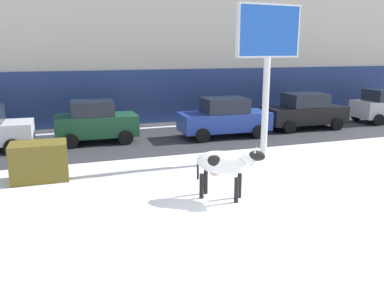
# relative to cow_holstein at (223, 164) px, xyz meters

# --- Properties ---
(ground_plane) EXTENTS (120.00, 120.00, 0.00)m
(ground_plane) POSITION_rel_cow_holstein_xyz_m (-0.35, -0.53, -1.00)
(ground_plane) COLOR white
(road_strip) EXTENTS (60.00, 5.60, 0.01)m
(road_strip) POSITION_rel_cow_holstein_xyz_m (-0.35, 7.63, -1.00)
(road_strip) COLOR #333338
(road_strip) RESTS_ON ground
(building_facade) EXTENTS (44.00, 6.10, 13.00)m
(building_facade) POSITION_rel_cow_holstein_xyz_m (-0.35, 13.91, 5.48)
(building_facade) COLOR beige
(building_facade) RESTS_ON ground
(cow_holstein) EXTENTS (1.75, 1.49, 1.54)m
(cow_holstein) POSITION_rel_cow_holstein_xyz_m (0.00, 0.00, 0.00)
(cow_holstein) COLOR silver
(cow_holstein) RESTS_ON ground
(billboard) EXTENTS (2.53, 0.41, 5.56)m
(billboard) POSITION_rel_cow_holstein_xyz_m (3.04, 3.22, 3.31)
(billboard) COLOR silver
(billboard) RESTS_ON ground
(car_darkgreen_hatchback) EXTENTS (3.54, 1.98, 1.86)m
(car_darkgreen_hatchback) POSITION_rel_cow_holstein_xyz_m (-2.63, 8.05, -0.07)
(car_darkgreen_hatchback) COLOR #194C2D
(car_darkgreen_hatchback) RESTS_ON ground
(car_blue_sedan) EXTENTS (4.24, 2.05, 1.84)m
(car_blue_sedan) POSITION_rel_cow_holstein_xyz_m (3.20, 7.34, -0.09)
(car_blue_sedan) COLOR #233D9E
(car_blue_sedan) RESTS_ON ground
(car_black_sedan) EXTENTS (4.24, 2.05, 1.84)m
(car_black_sedan) POSITION_rel_cow_holstein_xyz_m (7.90, 7.80, -0.09)
(car_black_sedan) COLOR black
(car_black_sedan) RESTS_ON ground
(car_silver_hatchback) EXTENTS (3.54, 1.98, 1.86)m
(car_silver_hatchback) POSITION_rel_cow_holstein_xyz_m (13.30, 8.03, -0.07)
(car_silver_hatchback) COLOR #B7BABF
(car_silver_hatchback) RESTS_ON ground
(pedestrian_near_billboard) EXTENTS (0.36, 0.24, 1.73)m
(pedestrian_near_billboard) POSITION_rel_cow_holstein_xyz_m (-0.24, 10.94, -0.12)
(pedestrian_near_billboard) COLOR #282833
(pedestrian_near_billboard) RESTS_ON ground
(dumpster) EXTENTS (1.72, 1.13, 1.20)m
(dumpster) POSITION_rel_cow_holstein_xyz_m (-4.82, 3.35, -0.40)
(dumpster) COLOR brown
(dumpster) RESTS_ON ground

